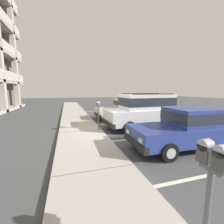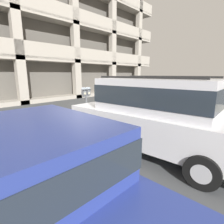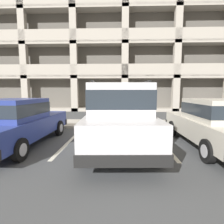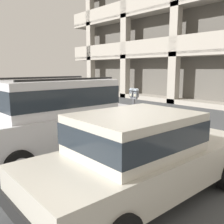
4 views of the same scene
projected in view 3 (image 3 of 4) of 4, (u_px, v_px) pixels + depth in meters
The scene contains 8 objects.
ground_plane at pixel (116, 131), 8.15m from camera, with size 80.00×80.00×0.10m.
sidewalk at pixel (116, 124), 9.43m from camera, with size 40.00×2.20×0.12m.
parking_stall_lines at pixel (158, 138), 6.70m from camera, with size 13.19×4.80×0.01m.
silver_suv at pixel (118, 113), 5.54m from camera, with size 2.16×4.85×2.03m.
red_sedan at pixel (17, 121), 5.65m from camera, with size 1.93×4.53×1.54m.
dark_hatchback at pixel (215, 122), 5.47m from camera, with size 1.87×4.49×1.54m.
parking_meter_near at pixel (118, 103), 8.35m from camera, with size 0.35×0.12×1.49m.
parking_garage at pixel (123, 42), 20.35m from camera, with size 32.00×10.00×16.25m.
Camera 3 is at (0.10, -8.00, 1.74)m, focal length 28.00 mm.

